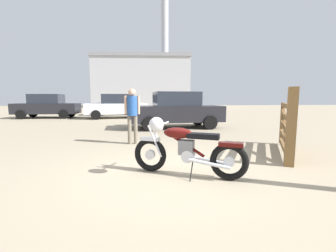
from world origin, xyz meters
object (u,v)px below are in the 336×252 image
Objects in this scene: pale_sedan_back at (47,106)px; dark_sedan_left at (116,106)px; timber_gate at (286,127)px; vintage_motorcycle at (184,149)px; red_hatchback_near at (176,110)px; blue_hatchback_right at (118,105)px; bystander at (132,110)px.

dark_sedan_left is (4.87, -0.68, 0.00)m from pale_sedan_back.
pale_sedan_back is at bearing 69.72° from timber_gate.
timber_gate reaches higher than vintage_motorcycle.
red_hatchback_near is at bearing 141.50° from pale_sedan_back.
dark_sedan_left is 3.44m from blue_hatchback_right.
dark_sedan_left reaches higher than vintage_motorcycle.
red_hatchback_near is 6.60m from dark_sedan_left.
vintage_motorcycle is 15.90m from blue_hatchback_right.
blue_hatchback_right is (-2.89, 15.63, 0.34)m from vintage_motorcycle.
pale_sedan_back is at bearing 137.27° from red_hatchback_near.
blue_hatchback_right is (-0.29, 3.43, 0.00)m from dark_sedan_left.
timber_gate is at bearing -73.70° from dark_sedan_left.
vintage_motorcycle is 3.18m from bystander.
red_hatchback_near reaches higher than vintage_motorcycle.
pale_sedan_back is (-8.26, 6.34, 0.00)m from red_hatchback_near.
pale_sedan_back is at bearing 162.83° from dark_sedan_left.
timber_gate is at bearing 129.82° from pale_sedan_back.
vintage_motorcycle is at bearing -89.64° from blue_hatchback_right.
red_hatchback_near reaches higher than bystander.
red_hatchback_near is (1.84, 3.58, -0.18)m from bystander.
blue_hatchback_right is at bearing -150.02° from pale_sedan_back.
dark_sedan_left reaches higher than timber_gate.
blue_hatchback_right is at bearing 49.91° from timber_gate.
vintage_motorcycle is at bearing 119.09° from pale_sedan_back.
red_hatchback_near and pale_sedan_back have the same top height.
dark_sedan_left is at bearing -95.27° from blue_hatchback_right.
vintage_motorcycle is at bearing 141.95° from timber_gate.
pale_sedan_back is 5.34m from blue_hatchback_right.
bystander is at bearing -122.46° from red_hatchback_near.
vintage_motorcycle is at bearing 13.63° from bystander.
bystander is at bearing 92.82° from timber_gate.
blue_hatchback_right reaches higher than bystander.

